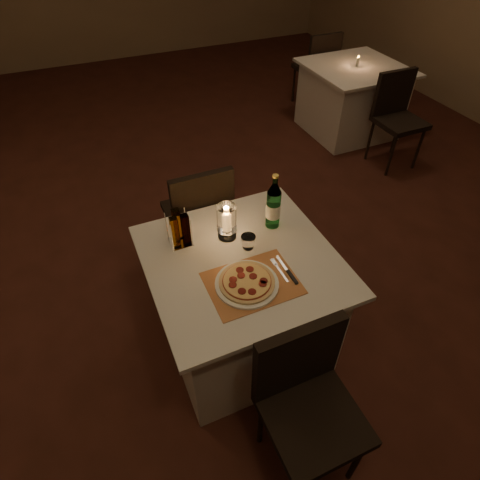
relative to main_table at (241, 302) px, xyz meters
name	(u,v)px	position (x,y,z in m)	size (l,w,h in m)	color
floor	(191,270)	(-0.11, 0.72, -0.38)	(8.00, 10.00, 0.02)	#451E16
main_table	(241,302)	(0.00, 0.00, 0.00)	(1.00, 1.00, 0.74)	silver
chair_near	(306,393)	(0.00, -0.71, 0.18)	(0.42, 0.42, 0.90)	black
chair_far	(200,211)	(0.00, 0.71, 0.18)	(0.42, 0.42, 0.90)	black
placemat	(252,283)	(-0.02, -0.18, 0.37)	(0.45, 0.34, 0.00)	#C07442
plate	(247,284)	(-0.05, -0.18, 0.38)	(0.32, 0.32, 0.01)	white
pizza	(247,281)	(-0.05, -0.18, 0.39)	(0.28, 0.28, 0.02)	#D8B77F
fork	(278,268)	(0.15, -0.15, 0.37)	(0.02, 0.18, 0.00)	silver
knife	(290,274)	(0.18, -0.21, 0.37)	(0.02, 0.22, 0.01)	black
tumbler	(248,242)	(0.07, 0.07, 0.41)	(0.08, 0.08, 0.08)	white
water_bottle	(273,206)	(0.28, 0.18, 0.51)	(0.08, 0.08, 0.35)	#60B371
hurricane_candle	(227,219)	(0.00, 0.20, 0.49)	(0.11, 0.11, 0.21)	white
cruet_caddy	(179,230)	(-0.26, 0.25, 0.46)	(0.12, 0.12, 0.21)	white
neighbor_table_right	(350,100)	(2.28, 2.15, 0.00)	(1.00, 1.00, 0.74)	silver
neighbor_chair_ra	(397,110)	(2.28, 1.43, 0.18)	(0.42, 0.42, 0.90)	black
neighbor_chair_rb	(319,63)	(2.28, 2.86, 0.18)	(0.42, 0.42, 0.90)	black
neighbor_candle_right	(358,61)	(2.28, 2.15, 0.41)	(0.03, 0.03, 0.11)	white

